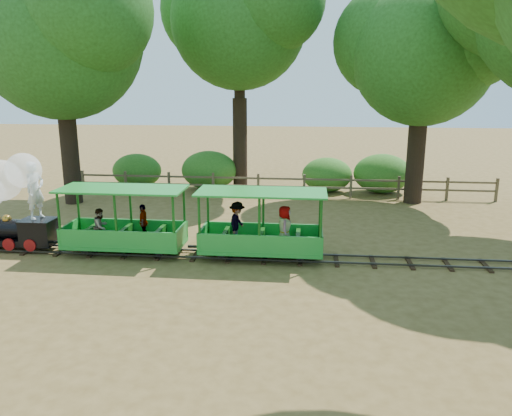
# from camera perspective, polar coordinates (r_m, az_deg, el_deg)

# --- Properties ---
(ground) EXTENTS (90.00, 90.00, 0.00)m
(ground) POSITION_cam_1_polar(r_m,az_deg,el_deg) (14.18, 1.03, -5.81)
(ground) COLOR olive
(ground) RESTS_ON ground
(track) EXTENTS (22.00, 1.00, 0.10)m
(track) POSITION_cam_1_polar(r_m,az_deg,el_deg) (14.15, 1.03, -5.55)
(track) COLOR #3F3D3A
(track) RESTS_ON ground
(locomotive) EXTENTS (2.56, 1.20, 2.94)m
(locomotive) POSITION_cam_1_polar(r_m,az_deg,el_deg) (16.23, -26.34, 1.36)
(locomotive) COLOR black
(locomotive) RESTS_ON ground
(carriage_front) EXTENTS (3.56, 1.46, 1.85)m
(carriage_front) POSITION_cam_1_polar(r_m,az_deg,el_deg) (14.83, -14.90, -2.34)
(carriage_front) COLOR green
(carriage_front) RESTS_ON track
(carriage_rear) EXTENTS (3.56, 1.46, 1.85)m
(carriage_rear) POSITION_cam_1_polar(r_m,az_deg,el_deg) (13.94, 0.39, -2.67)
(carriage_rear) COLOR green
(carriage_rear) RESTS_ON track
(oak_nw) EXTENTS (7.97, 7.01, 9.76)m
(oak_nw) POSITION_cam_1_polar(r_m,az_deg,el_deg) (21.76, -21.60, 18.61)
(oak_nw) COLOR #2D2116
(oak_nw) RESTS_ON ground
(oak_nc) EXTENTS (7.43, 6.54, 10.43)m
(oak_nc) POSITION_cam_1_polar(r_m,az_deg,el_deg) (23.27, -2.00, 21.28)
(oak_nc) COLOR #2D2116
(oak_nc) RESTS_ON ground
(oak_ne) EXTENTS (6.93, 6.10, 8.69)m
(oak_ne) POSITION_cam_1_polar(r_m,az_deg,el_deg) (21.35, 18.55, 17.04)
(oak_ne) COLOR #2D2116
(oak_ne) RESTS_ON ground
(fence) EXTENTS (18.10, 0.10, 1.00)m
(fence) POSITION_cam_1_polar(r_m,az_deg,el_deg) (21.73, 2.89, 2.79)
(fence) COLOR brown
(fence) RESTS_ON ground
(shrub_west) EXTENTS (2.32, 1.79, 1.61)m
(shrub_west) POSITION_cam_1_polar(r_m,az_deg,el_deg) (24.31, -13.45, 4.17)
(shrub_west) COLOR #2D6B1E
(shrub_west) RESTS_ON ground
(shrub_mid_w) EXTENTS (2.59, 1.99, 1.79)m
(shrub_mid_w) POSITION_cam_1_polar(r_m,az_deg,el_deg) (23.38, -5.38, 4.33)
(shrub_mid_w) COLOR #2D6B1E
(shrub_mid_w) RESTS_ON ground
(shrub_mid_e) EXTENTS (2.25, 1.73, 1.56)m
(shrub_mid_e) POSITION_cam_1_polar(r_m,az_deg,el_deg) (22.96, 8.11, 3.78)
(shrub_mid_e) COLOR #2D6B1E
(shrub_mid_e) RESTS_ON ground
(shrub_east) EXTENTS (2.54, 1.96, 1.76)m
(shrub_east) POSITION_cam_1_polar(r_m,az_deg,el_deg) (23.16, 14.21, 3.84)
(shrub_east) COLOR #2D6B1E
(shrub_east) RESTS_ON ground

